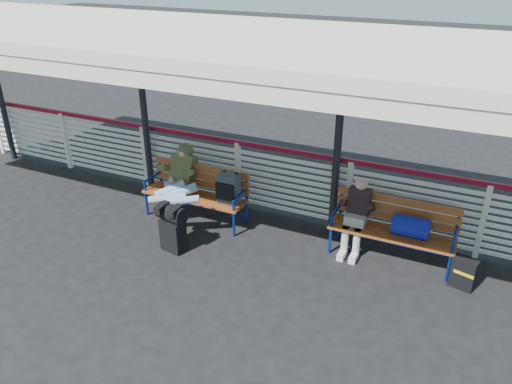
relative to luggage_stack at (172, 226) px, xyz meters
The scene contains 9 objects.
ground 0.49m from the luggage_stack, 32.88° to the right, with size 60.00×60.00×0.00m, color black.
fence 1.79m from the luggage_stack, 83.24° to the left, with size 12.08×0.08×1.24m.
canopy 2.73m from the luggage_stack, 74.04° to the left, with size 12.60×3.60×3.16m.
luggage_stack is the anchor object (origin of this frame).
bench_left 1.05m from the luggage_stack, 88.17° to the left, with size 1.80×0.56×0.96m.
bench_right 3.37m from the luggage_stack, 20.96° to the left, with size 1.80×0.56×0.92m.
traveler_man 0.81m from the luggage_stack, 116.70° to the left, with size 0.94×1.64×0.77m.
companion_person 2.76m from the luggage_stack, 25.47° to the left, with size 0.32×0.66×1.15m.
suitcase_side 4.19m from the luggage_stack, 12.25° to the left, with size 0.36×0.27×0.45m.
Camera 1 is at (3.72, -5.22, 4.17)m, focal length 35.00 mm.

